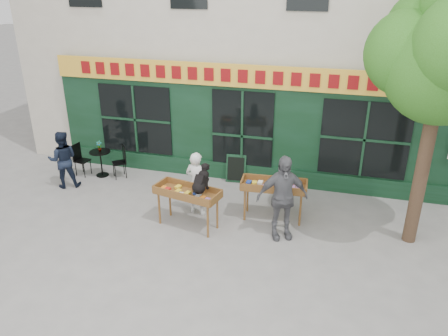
{
  "coord_description": "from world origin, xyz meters",
  "views": [
    {
      "loc": [
        2.59,
        -8.74,
        5.33
      ],
      "look_at": [
        -0.01,
        0.5,
        1.15
      ],
      "focal_mm": 35.0,
      "sensor_mm": 36.0,
      "label": 1
    }
  ],
  "objects_px": {
    "book_cart_center": "(187,194)",
    "woman": "(197,183)",
    "dog": "(201,178)",
    "book_cart_right": "(274,187)",
    "bistro_table": "(101,158)",
    "man_left": "(63,160)",
    "man_right": "(282,198)"
  },
  "relations": [
    {
      "from": "book_cart_center",
      "to": "woman",
      "type": "distance_m",
      "value": 0.65
    },
    {
      "from": "man_right",
      "to": "dog",
      "type": "bearing_deg",
      "value": 161.64
    },
    {
      "from": "book_cart_center",
      "to": "woman",
      "type": "relative_size",
      "value": 1.0
    },
    {
      "from": "man_right",
      "to": "man_left",
      "type": "distance_m",
      "value": 6.2
    },
    {
      "from": "man_left",
      "to": "man_right",
      "type": "bearing_deg",
      "value": 142.32
    },
    {
      "from": "dog",
      "to": "bistro_table",
      "type": "bearing_deg",
      "value": 163.43
    },
    {
      "from": "book_cart_right",
      "to": "man_right",
      "type": "bearing_deg",
      "value": -72.48
    },
    {
      "from": "dog",
      "to": "woman",
      "type": "xyz_separation_m",
      "value": [
        -0.35,
        0.7,
        -0.49
      ]
    },
    {
      "from": "woman",
      "to": "bistro_table",
      "type": "bearing_deg",
      "value": -9.53
    },
    {
      "from": "man_right",
      "to": "bistro_table",
      "type": "bearing_deg",
      "value": 137.21
    },
    {
      "from": "man_left",
      "to": "woman",
      "type": "bearing_deg",
      "value": 144.91
    },
    {
      "from": "woman",
      "to": "man_right",
      "type": "xyz_separation_m",
      "value": [
        2.13,
        -0.52,
        0.17
      ]
    },
    {
      "from": "book_cart_right",
      "to": "bistro_table",
      "type": "bearing_deg",
      "value": 163.82
    },
    {
      "from": "book_cart_right",
      "to": "man_left",
      "type": "relative_size",
      "value": 0.96
    },
    {
      "from": "woman",
      "to": "bistro_table",
      "type": "xyz_separation_m",
      "value": [
        -3.4,
        1.34,
        -0.26
      ]
    },
    {
      "from": "dog",
      "to": "book_cart_right",
      "type": "height_order",
      "value": "dog"
    },
    {
      "from": "book_cart_right",
      "to": "man_left",
      "type": "distance_m",
      "value": 5.83
    },
    {
      "from": "man_right",
      "to": "bistro_table",
      "type": "height_order",
      "value": "man_right"
    },
    {
      "from": "man_left",
      "to": "book_cart_right",
      "type": "bearing_deg",
      "value": 149.17
    },
    {
      "from": "woman",
      "to": "man_left",
      "type": "height_order",
      "value": "man_left"
    },
    {
      "from": "book_cart_center",
      "to": "book_cart_right",
      "type": "distance_m",
      "value": 2.03
    },
    {
      "from": "woman",
      "to": "bistro_table",
      "type": "relative_size",
      "value": 2.1
    },
    {
      "from": "dog",
      "to": "man_left",
      "type": "distance_m",
      "value": 4.52
    },
    {
      "from": "man_left",
      "to": "book_cart_center",
      "type": "bearing_deg",
      "value": 135.93
    },
    {
      "from": "dog",
      "to": "book_cart_center",
      "type": "bearing_deg",
      "value": -176.2
    },
    {
      "from": "book_cart_right",
      "to": "man_left",
      "type": "height_order",
      "value": "man_left"
    },
    {
      "from": "bistro_table",
      "to": "book_cart_right",
      "type": "bearing_deg",
      "value": -11.9
    },
    {
      "from": "book_cart_center",
      "to": "book_cart_right",
      "type": "xyz_separation_m",
      "value": [
        1.83,
        0.88,
        0.0
      ]
    },
    {
      "from": "woman",
      "to": "book_cart_right",
      "type": "bearing_deg",
      "value": -160.77
    },
    {
      "from": "woman",
      "to": "book_cart_right",
      "type": "height_order",
      "value": "woman"
    },
    {
      "from": "woman",
      "to": "man_left",
      "type": "xyz_separation_m",
      "value": [
        -3.99,
        0.44,
        0.0
      ]
    },
    {
      "from": "book_cart_right",
      "to": "dog",
      "type": "bearing_deg",
      "value": -152.04
    }
  ]
}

